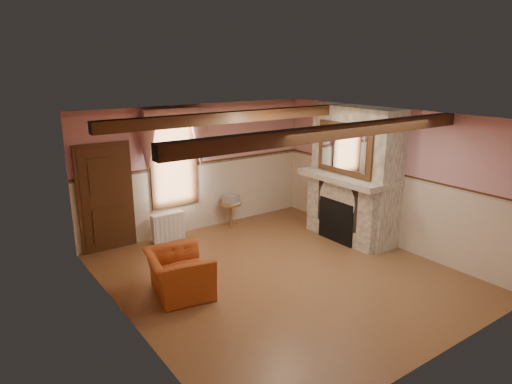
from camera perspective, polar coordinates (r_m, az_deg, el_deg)
floor at (r=8.27m, az=3.19°, el=-10.30°), size 5.50×6.00×0.01m
ceiling at (r=7.48m, az=3.51°, el=9.35°), size 5.50×6.00×0.01m
wall_back at (r=10.20m, az=-7.25°, el=3.00°), size 5.50×0.02×2.80m
wall_front at (r=5.88m, az=22.09°, el=-7.80°), size 5.50×0.02×2.80m
wall_left at (r=6.49m, az=-16.06°, el=-5.00°), size 0.02×6.00×2.80m
wall_right at (r=9.67m, az=16.19°, el=1.78°), size 0.02×6.00×2.80m
wainscot at (r=7.97m, az=3.27°, el=-5.45°), size 5.50×6.00×1.50m
chair_rail at (r=7.73m, az=3.35°, el=-0.27°), size 5.50×6.00×0.08m
firebox at (r=9.77m, az=10.26°, el=-3.51°), size 0.20×0.95×0.90m
armchair at (r=7.60m, az=-9.63°, el=-10.04°), size 1.14×1.25×0.71m
side_table at (r=10.56m, az=-3.20°, el=-2.80°), size 0.66×0.66×0.55m
book_stack at (r=10.42m, az=-3.14°, el=-0.88°), size 0.34×0.38×0.20m
radiator at (r=9.86m, az=-10.93°, el=-4.29°), size 0.70×0.19×0.60m
bowl at (r=9.58m, az=12.08°, el=2.32°), size 0.34×0.34×0.08m
mantel_clock at (r=10.18m, az=8.40°, el=3.62°), size 0.14×0.24×0.20m
oil_lamp at (r=10.01m, az=9.31°, el=3.61°), size 0.11×0.11×0.28m
candle_red at (r=9.22m, az=14.58°, el=1.88°), size 0.06×0.06×0.16m
jar_yellow at (r=9.50m, az=12.61°, el=2.29°), size 0.06×0.06×0.12m
fireplace at (r=9.80m, az=12.28°, el=2.24°), size 0.85×2.00×2.80m
mantel at (r=9.68m, az=11.54°, el=1.87°), size 1.05×2.05×0.12m
overmantel_mirror at (r=9.42m, az=10.97°, el=5.32°), size 0.06×1.44×1.04m
door at (r=9.46m, az=-18.25°, el=-0.90°), size 1.10×0.10×2.10m
window at (r=9.86m, az=-10.29°, el=3.91°), size 1.06×0.08×2.02m
window_drapes at (r=9.67m, az=-10.23°, el=7.30°), size 1.30×0.14×1.40m
ceiling_beam_front at (r=6.61m, az=10.08°, el=7.41°), size 5.50×0.18×0.20m
ceiling_beam_back at (r=8.45m, az=-1.66°, el=9.43°), size 5.50×0.18×0.20m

